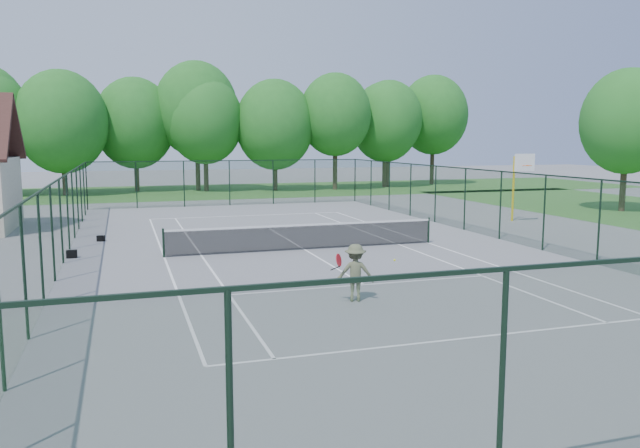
% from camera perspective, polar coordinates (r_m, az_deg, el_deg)
% --- Properties ---
extents(ground, '(140.00, 140.00, 0.00)m').
position_cam_1_polar(ground, '(25.00, -1.39, -2.37)').
color(ground, gray).
rests_on(ground, ground).
extents(grass_far, '(80.00, 16.00, 0.01)m').
position_cam_1_polar(grass_far, '(54.25, -10.33, 2.96)').
color(grass_far, '#3E7A2E').
rests_on(grass_far, ground).
extents(court_lines, '(11.05, 23.85, 0.01)m').
position_cam_1_polar(court_lines, '(25.00, -1.39, -2.36)').
color(court_lines, white).
rests_on(court_lines, ground).
extents(tennis_net, '(11.08, 0.08, 1.10)m').
position_cam_1_polar(tennis_net, '(24.91, -1.40, -1.06)').
color(tennis_net, black).
rests_on(tennis_net, ground).
extents(fence_enclosure, '(18.05, 36.05, 3.02)m').
position_cam_1_polar(fence_enclosure, '(24.78, -1.40, 1.19)').
color(fence_enclosure, '#1A3E20').
rests_on(fence_enclosure, ground).
extents(tree_line_far, '(39.40, 6.40, 9.70)m').
position_cam_1_polar(tree_line_far, '(54.10, -10.49, 9.29)').
color(tree_line_far, '#412F23').
rests_on(tree_line_far, ground).
extents(basketball_goal, '(1.20, 1.43, 3.65)m').
position_cam_1_polar(basketball_goal, '(34.77, 17.78, 4.37)').
color(basketball_goal, yellow).
rests_on(basketball_goal, ground).
extents(tree_side, '(5.48, 5.48, 8.68)m').
position_cam_1_polar(tree_side, '(42.52, 26.27, 8.40)').
color(tree_side, '#412F23').
rests_on(tree_side, ground).
extents(sports_bag_a, '(0.38, 0.24, 0.30)m').
position_cam_1_polar(sports_bag_a, '(25.03, -21.75, -2.56)').
color(sports_bag_a, black).
rests_on(sports_bag_a, ground).
extents(sports_bag_b, '(0.36, 0.27, 0.25)m').
position_cam_1_polar(sports_bag_b, '(28.68, -19.40, -1.25)').
color(sports_bag_b, black).
rests_on(sports_bag_b, ground).
extents(tennis_player, '(2.24, 0.95, 1.57)m').
position_cam_1_polar(tennis_player, '(17.03, 3.24, -4.46)').
color(tennis_player, '#555C3F').
rests_on(tennis_player, ground).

